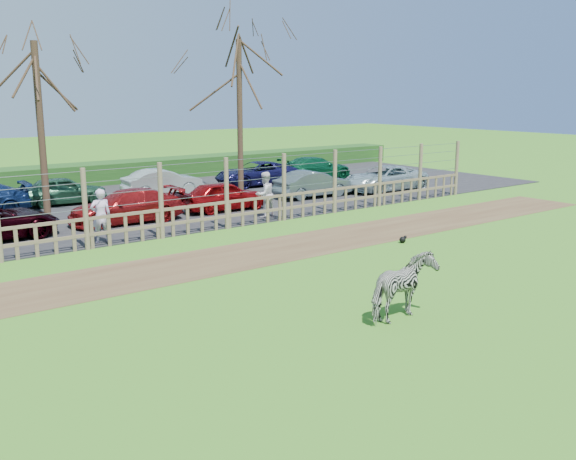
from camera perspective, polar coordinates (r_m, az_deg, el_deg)
ground at (r=14.93m, az=2.77°, el=-6.24°), size 120.00×120.00×0.00m
dirt_strip at (r=18.46m, az=-6.25°, el=-2.68°), size 34.00×2.80×0.01m
asphalt at (r=27.33m, az=-17.17°, el=1.76°), size 44.00×13.00×0.04m
hedge at (r=33.85m, az=-21.38°, el=4.30°), size 46.00×2.00×1.10m
fence at (r=21.29m, az=-11.18°, el=1.37°), size 30.16×0.16×2.50m
tree_mid at (r=25.35m, az=-21.38°, el=11.72°), size 4.80×4.80×6.83m
tree_right at (r=29.61m, az=-4.36°, el=13.18°), size 4.80×4.80×7.35m
zebra at (r=13.70m, az=10.22°, el=-5.05°), size 1.77×1.01×1.41m
visitor_a at (r=20.98m, az=-16.30°, el=1.22°), size 0.71×0.54×1.72m
visitor_b at (r=24.30m, az=-2.08°, el=3.16°), size 0.90×0.73×1.72m
crow at (r=20.74m, az=10.17°, el=-0.84°), size 0.28×0.20×0.22m
car_3 at (r=24.04m, az=-14.21°, el=2.06°), size 4.21×1.89×1.20m
car_4 at (r=25.85m, az=-5.73°, el=3.06°), size 3.58×1.55×1.20m
car_5 at (r=29.01m, az=2.23°, el=4.11°), size 3.69×1.40×1.20m
car_6 at (r=31.19m, az=8.59°, el=4.56°), size 4.43×2.24×1.20m
car_10 at (r=28.69m, az=-19.34°, el=3.34°), size 3.64×1.74×1.20m
car_11 at (r=30.20m, az=-11.10°, el=4.22°), size 3.71×1.48×1.20m
car_12 at (r=32.73m, az=-2.84°, el=5.03°), size 4.42×2.23×1.20m
car_13 at (r=35.17m, az=2.48°, el=5.54°), size 4.28×2.08×1.20m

